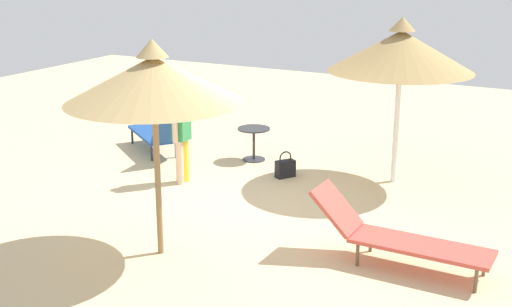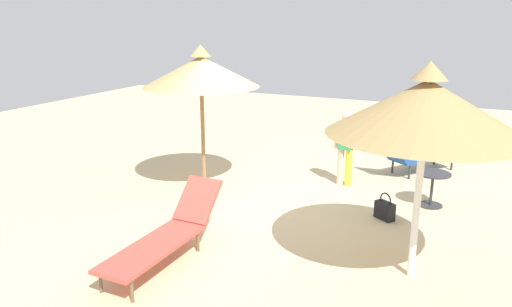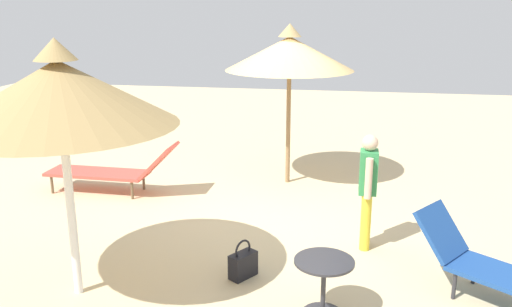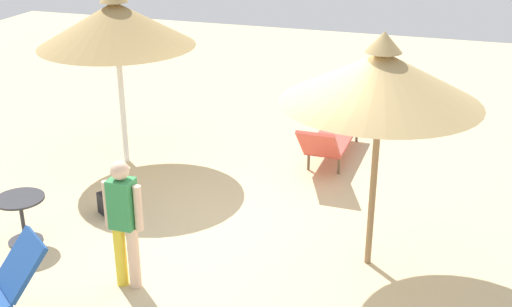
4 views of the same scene
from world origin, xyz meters
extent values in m
cube|color=beige|center=(0.00, 0.00, -0.05)|extent=(24.00, 24.00, 0.10)
cylinder|color=olive|center=(-1.34, 0.27, 1.15)|extent=(0.08, 0.08, 2.30)
cone|color=tan|center=(-1.34, 0.27, 2.27)|extent=(2.17, 2.17, 0.56)
cone|color=tan|center=(-1.34, 0.27, 2.65)|extent=(0.39, 0.39, 0.22)
cylinder|color=white|center=(2.82, -1.55, 1.11)|extent=(0.09, 0.09, 2.22)
cone|color=tan|center=(2.82, -1.55, 2.21)|extent=(2.35, 2.35, 0.66)
cone|color=tan|center=(2.82, -1.55, 2.63)|extent=(0.42, 0.42, 0.22)
cube|color=#1E478C|center=(2.44, 3.14, 0.33)|extent=(1.36, 1.57, 0.05)
cylinder|color=#2D2D33|center=(2.63, 3.80, 0.15)|extent=(0.04, 0.04, 0.31)
cylinder|color=#2D2D33|center=(3.01, 3.51, 0.15)|extent=(0.04, 0.04, 0.31)
cylinder|color=#2D2D33|center=(1.87, 2.76, 0.15)|extent=(0.04, 0.04, 0.31)
cylinder|color=#2D2D33|center=(2.25, 2.48, 0.15)|extent=(0.04, 0.04, 0.31)
cube|color=#1E478C|center=(1.87, 2.36, 0.61)|extent=(0.71, 0.69, 0.53)
cube|color=#CC4C3F|center=(-0.29, -2.82, 0.32)|extent=(0.60, 1.71, 0.05)
cylinder|color=brown|center=(-0.06, -3.54, 0.15)|extent=(0.04, 0.04, 0.30)
cylinder|color=brown|center=(-0.54, -3.53, 0.15)|extent=(0.04, 0.04, 0.30)
cylinder|color=brown|center=(-0.03, -2.11, 0.15)|extent=(0.04, 0.04, 0.30)
cylinder|color=brown|center=(-0.51, -2.10, 0.15)|extent=(0.04, 0.04, 0.30)
cube|color=#CC4C3F|center=(-0.26, -1.71, 0.61)|extent=(0.58, 0.56, 0.55)
cylinder|color=yellow|center=(1.20, 1.56, 0.37)|extent=(0.13, 0.13, 0.74)
cylinder|color=beige|center=(1.04, 1.56, 0.37)|extent=(0.13, 0.13, 0.74)
cube|color=#338C4C|center=(1.12, 1.56, 1.02)|extent=(0.26, 0.22, 0.56)
sphere|color=beige|center=(1.12, 1.56, 1.40)|extent=(0.20, 0.20, 0.20)
cylinder|color=beige|center=(1.30, 1.56, 1.00)|extent=(0.09, 0.09, 0.51)
cylinder|color=beige|center=(0.94, 1.56, 1.00)|extent=(0.09, 0.09, 0.51)
cube|color=black|center=(2.17, 0.16, 0.15)|extent=(0.37, 0.32, 0.30)
torus|color=black|center=(2.17, 0.16, 0.35)|extent=(0.21, 0.15, 0.24)
cylinder|color=#2D2D33|center=(2.81, 1.11, 0.60)|extent=(0.60, 0.60, 0.02)
cylinder|color=#2D2D33|center=(2.81, 1.11, 0.29)|extent=(0.05, 0.05, 0.59)
cylinder|color=#2D2D33|center=(2.81, 1.11, 0.01)|extent=(0.42, 0.42, 0.02)
camera|label=1|loc=(-7.87, -4.57, 3.76)|focal=47.65mm
camera|label=2|loc=(3.33, -7.45, 3.21)|focal=33.84mm
camera|label=3|loc=(7.61, 1.26, 3.04)|focal=37.21mm
camera|label=4|loc=(-2.15, 7.06, 4.22)|focal=46.39mm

